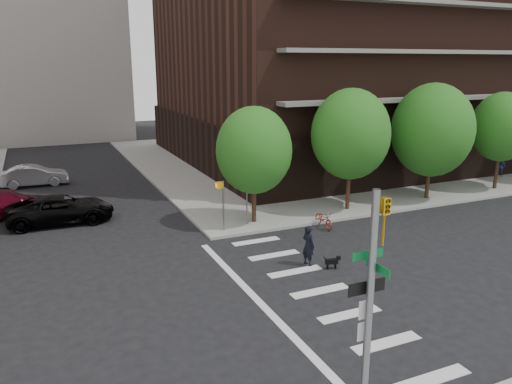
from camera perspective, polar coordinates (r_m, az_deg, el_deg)
name	(u,v)px	position (r m, az deg, el deg)	size (l,w,h in m)	color
ground	(248,306)	(18.40, -0.92, -12.92)	(120.00, 120.00, 0.00)	black
sidewalk_ne	(350,155)	(47.72, 10.70, 4.21)	(39.00, 33.00, 0.15)	gray
crosswalk	(302,295)	(19.27, 5.24, -11.62)	(3.85, 13.00, 0.01)	silver
tree_a	(254,150)	(26.09, -0.24, 4.78)	(4.00, 4.00, 5.90)	#301E11
tree_b	(351,134)	(28.93, 10.77, 6.51)	(4.50, 4.50, 6.65)	#301E11
tree_c	(432,130)	(32.72, 19.50, 6.67)	(5.00, 5.00, 6.80)	#301E11
tree_d	(502,127)	(37.09, 26.30, 6.69)	(4.00, 4.00, 6.20)	#301E11
traffic_signal	(368,348)	(11.19, 12.64, -17.04)	(0.90, 0.75, 6.00)	slate
pedestrian_signal	(228,197)	(25.41, -3.18, -0.57)	(2.18, 0.67, 2.60)	slate
parked_car_black	(61,209)	(29.03, -21.43, -1.86)	(5.54, 2.55, 1.54)	black
parked_car_maroon	(7,204)	(31.33, -26.59, -1.23)	(5.36, 2.18, 1.56)	#470514
parked_car_silver	(34,176)	(38.52, -24.02, 1.72)	(4.50, 1.57, 1.48)	#A6A8AE
scooter	(324,219)	(26.66, 7.75, -3.08)	(0.61, 1.75, 0.92)	maroon
dog_walker	(308,246)	(21.59, 6.00, -6.10)	(0.43, 0.65, 1.79)	black
dog	(332,261)	(21.53, 8.73, -7.82)	(0.66, 0.30, 0.55)	black
pedestrian_far	(500,166)	(41.75, 26.15, 2.66)	(0.59, 0.75, 1.55)	navy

